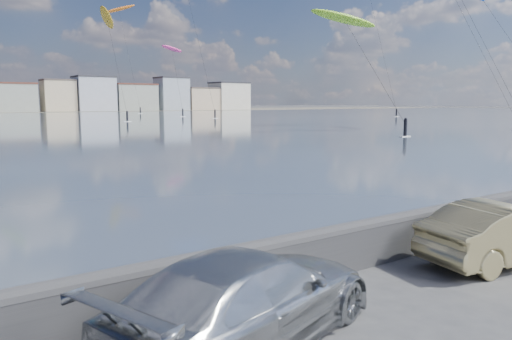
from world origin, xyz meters
The scene contains 7 objects.
seawall centered at (0.00, 2.70, 0.58)m, with size 400.00×0.36×1.08m.
car_silver centered at (-1.13, 1.17, 0.74)m, with size 2.07×5.10×1.48m, color #A4A8AB.
car_champagne centered at (5.89, 1.01, 0.70)m, with size 1.49×4.28×1.41m, color tan.
kitesurfer_4 centered at (50.17, 110.20, 16.26)m, with size 8.20×9.42×17.44m.
kitesurfer_9 centered at (29.01, 95.12, 19.69)m, with size 5.81×16.29×22.39m.
kitesurfer_16 centered at (52.00, 151.27, 31.85)m, with size 10.26×17.47×34.18m.
kitesurfer_18 centered at (37.57, 38.22, 13.03)m, with size 8.81×11.97×14.46m.
Camera 1 is at (-5.16, -4.78, 3.68)m, focal length 35.00 mm.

